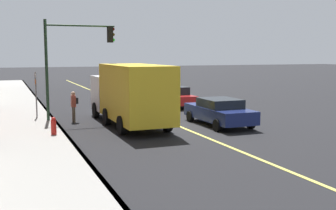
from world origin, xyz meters
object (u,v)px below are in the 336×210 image
object	(u,v)px
car_navy	(219,111)
traffic_light_mast	(74,52)
car_red	(174,96)
truck_yellow	(130,93)
fire_hydrant	(54,128)
pedestrian_with_backpack	(74,104)
street_sign_post	(36,92)

from	to	relation	value
car_navy	traffic_light_mast	world-z (taller)	traffic_light_mast
car_red	car_navy	size ratio (longest dim) A/B	0.88
truck_yellow	fire_hydrant	bearing A→B (deg)	115.08
pedestrian_with_backpack	fire_hydrant	size ratio (longest dim) A/B	1.80
pedestrian_with_backpack	traffic_light_mast	xyz separation A→B (m)	(0.25, -0.11, 2.83)
car_navy	pedestrian_with_backpack	size ratio (longest dim) A/B	2.82
fire_hydrant	street_sign_post	bearing A→B (deg)	3.12
street_sign_post	fire_hydrant	bearing A→B (deg)	-176.88
car_red	truck_yellow	xyz separation A→B (m)	(-6.29, 5.10, 0.97)
truck_yellow	pedestrian_with_backpack	distance (m)	3.44
truck_yellow	fire_hydrant	distance (m)	4.73
car_red	pedestrian_with_backpack	world-z (taller)	pedestrian_with_backpack
street_sign_post	fire_hydrant	xyz separation A→B (m)	(-5.60, -0.31, -1.15)
car_red	truck_yellow	world-z (taller)	truck_yellow
traffic_light_mast	fire_hydrant	size ratio (longest dim) A/B	5.93
street_sign_post	truck_yellow	bearing A→B (deg)	-129.48
pedestrian_with_backpack	car_red	bearing A→B (deg)	-61.79
traffic_light_mast	street_sign_post	bearing A→B (deg)	57.66
car_navy	fire_hydrant	xyz separation A→B (m)	(-0.21, 8.49, -0.27)
car_navy	car_red	bearing A→B (deg)	-5.35
car_navy	pedestrian_with_backpack	distance (m)	7.95
car_navy	truck_yellow	xyz separation A→B (m)	(1.73, 4.35, 0.97)
car_red	car_navy	xyz separation A→B (m)	(-8.02, 0.75, -0.00)
car_red	fire_hydrant	size ratio (longest dim) A/B	4.48
traffic_light_mast	pedestrian_with_backpack	bearing A→B (deg)	155.70
car_navy	street_sign_post	world-z (taller)	street_sign_post
car_navy	street_sign_post	distance (m)	10.35
pedestrian_with_backpack	street_sign_post	world-z (taller)	street_sign_post
truck_yellow	car_red	bearing A→B (deg)	-39.07
truck_yellow	pedestrian_with_backpack	size ratio (longest dim) A/B	4.94
car_navy	truck_yellow	bearing A→B (deg)	68.32
street_sign_post	traffic_light_mast	bearing A→B (deg)	-122.34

